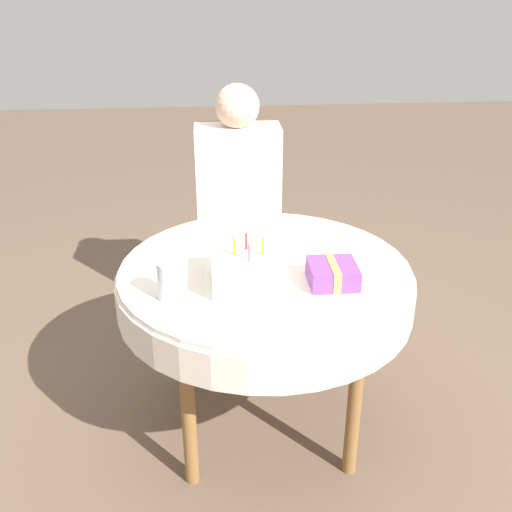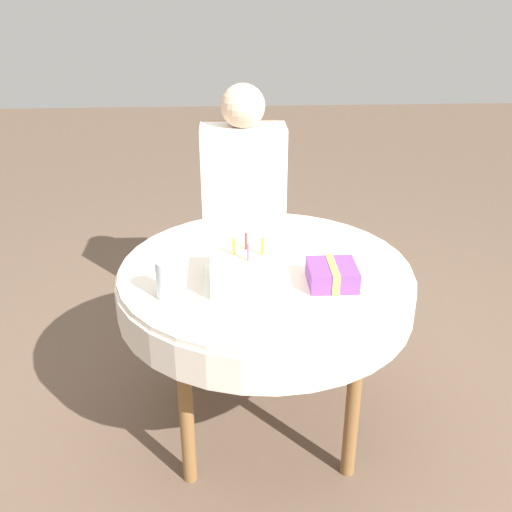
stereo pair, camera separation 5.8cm
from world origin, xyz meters
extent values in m
plane|color=brown|center=(0.00, 0.00, 0.00)|extent=(12.00, 12.00, 0.00)
cylinder|color=silver|center=(0.00, 0.00, 0.69)|extent=(1.04, 1.04, 0.02)
cylinder|color=silver|center=(0.00, 0.00, 0.62)|extent=(1.06, 1.06, 0.13)
cylinder|color=brown|center=(-0.29, -0.29, 0.34)|extent=(0.05, 0.05, 0.68)
cylinder|color=brown|center=(0.29, -0.29, 0.34)|extent=(0.05, 0.05, 0.68)
cylinder|color=brown|center=(-0.29, 0.29, 0.34)|extent=(0.05, 0.05, 0.68)
cylinder|color=brown|center=(0.29, 0.29, 0.34)|extent=(0.05, 0.05, 0.68)
cube|color=brown|center=(-0.05, 0.77, 0.44)|extent=(0.37, 0.37, 0.04)
cube|color=brown|center=(-0.05, 0.94, 0.73)|extent=(0.34, 0.03, 0.54)
cylinder|color=brown|center=(-0.21, 0.61, 0.21)|extent=(0.04, 0.04, 0.43)
cylinder|color=brown|center=(0.11, 0.61, 0.21)|extent=(0.04, 0.04, 0.43)
cylinder|color=brown|center=(-0.21, 0.93, 0.21)|extent=(0.04, 0.04, 0.43)
cylinder|color=brown|center=(0.11, 0.93, 0.21)|extent=(0.04, 0.04, 0.43)
cylinder|color=#DBB293|center=(-0.15, 0.63, 0.23)|extent=(0.09, 0.09, 0.46)
cylinder|color=#DBB293|center=(0.05, 0.63, 0.23)|extent=(0.09, 0.09, 0.46)
cube|color=silver|center=(-0.05, 0.77, 0.74)|extent=(0.39, 0.19, 0.56)
sphere|color=#DBB293|center=(-0.05, 0.77, 1.11)|extent=(0.20, 0.20, 0.20)
cube|color=white|center=(-0.07, -0.11, 0.70)|extent=(0.29, 0.29, 0.00)
cube|color=beige|center=(-0.07, -0.11, 0.76)|extent=(0.24, 0.24, 0.10)
cylinder|color=gold|center=(-0.02, -0.11, 0.84)|extent=(0.01, 0.01, 0.06)
cylinder|color=red|center=(-0.07, -0.07, 0.84)|extent=(0.01, 0.01, 0.06)
cylinder|color=gold|center=(-0.11, -0.11, 0.84)|extent=(0.01, 0.01, 0.06)
cylinder|color=#D166B2|center=(-0.07, -0.15, 0.84)|extent=(0.01, 0.01, 0.06)
cylinder|color=silver|center=(-0.33, -0.19, 0.77)|extent=(0.08, 0.08, 0.13)
cube|color=#753D99|center=(0.21, -0.13, 0.74)|extent=(0.16, 0.16, 0.07)
cube|color=#EAE54C|center=(0.21, -0.13, 0.74)|extent=(0.02, 0.17, 0.07)
camera|label=1|loc=(-0.19, -1.88, 1.67)|focal=42.00mm
camera|label=2|loc=(-0.13, -1.89, 1.67)|focal=42.00mm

